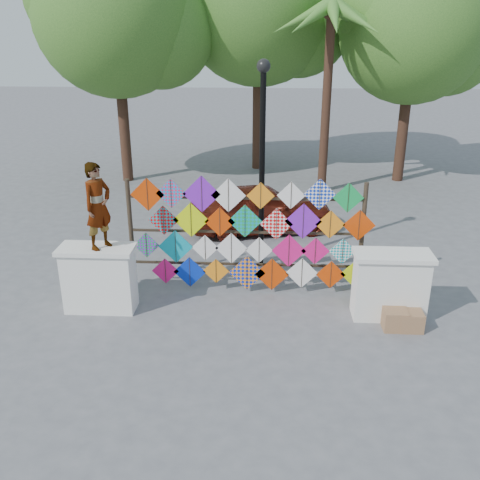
# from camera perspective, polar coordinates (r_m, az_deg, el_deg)

# --- Properties ---
(ground) EXTENTS (80.00, 80.00, 0.00)m
(ground) POSITION_cam_1_polar(r_m,az_deg,el_deg) (10.40, 0.34, -7.17)
(ground) COLOR slate
(ground) RESTS_ON ground
(parapet_left) EXTENTS (1.40, 0.65, 1.28)m
(parapet_left) POSITION_cam_1_polar(r_m,az_deg,el_deg) (10.40, -14.78, -3.95)
(parapet_left) COLOR white
(parapet_left) RESTS_ON ground
(parapet_right) EXTENTS (1.40, 0.65, 1.28)m
(parapet_right) POSITION_cam_1_polar(r_m,az_deg,el_deg) (10.17, 15.71, -4.64)
(parapet_right) COLOR white
(parapet_right) RESTS_ON ground
(kite_rack) EXTENTS (4.94, 0.24, 2.41)m
(kite_rack) POSITION_cam_1_polar(r_m,az_deg,el_deg) (10.54, 1.01, 0.54)
(kite_rack) COLOR #33271C
(kite_rack) RESTS_ON ground
(tree_west) EXTENTS (5.85, 5.20, 8.01)m
(tree_west) POSITION_cam_1_polar(r_m,az_deg,el_deg) (18.76, -12.83, 22.34)
(tree_west) COLOR #42261C
(tree_west) RESTS_ON ground
(tree_mid) EXTENTS (6.30, 5.60, 8.61)m
(tree_mid) POSITION_cam_1_polar(r_m,az_deg,el_deg) (20.14, 2.35, 23.86)
(tree_mid) COLOR #42261C
(tree_mid) RESTS_ON ground
(tree_east) EXTENTS (5.40, 4.80, 7.42)m
(tree_east) POSITION_cam_1_polar(r_m,az_deg,el_deg) (19.20, 18.34, 20.62)
(tree_east) COLOR #42261C
(tree_east) RESTS_ON ground
(palm_tree) EXTENTS (3.62, 3.62, 5.83)m
(palm_tree) POSITION_cam_1_polar(r_m,az_deg,el_deg) (17.19, 9.65, 21.22)
(palm_tree) COLOR #42261C
(palm_tree) RESTS_ON ground
(vendor_woman) EXTENTS (0.62, 0.69, 1.59)m
(vendor_woman) POSITION_cam_1_polar(r_m,az_deg,el_deg) (9.85, -14.92, 3.52)
(vendor_woman) COLOR #99999E
(vendor_woman) RESTS_ON parapet_left
(sedan) EXTENTS (3.98, 2.34, 1.27)m
(sedan) POSITION_cam_1_polar(r_m,az_deg,el_deg) (14.00, 2.22, 3.44)
(sedan) COLOR #5C1B0F
(sedan) RESTS_ON ground
(lamppost) EXTENTS (0.28, 0.28, 4.46)m
(lamppost) POSITION_cam_1_polar(r_m,az_deg,el_deg) (11.34, 2.40, 9.83)
(lamppost) COLOR black
(lamppost) RESTS_ON ground
(cardboard_box_near) EXTENTS (0.42, 0.37, 0.37)m
(cardboard_box_near) POSITION_cam_1_polar(r_m,az_deg,el_deg) (10.02, 16.19, -8.14)
(cardboard_box_near) COLOR #A67850
(cardboard_box_near) RESTS_ON ground
(cardboard_box_far) EXTENTS (0.42, 0.39, 0.35)m
(cardboard_box_far) POSITION_cam_1_polar(r_m,az_deg,el_deg) (10.09, 17.71, -8.17)
(cardboard_box_far) COLOR #A67850
(cardboard_box_far) RESTS_ON ground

